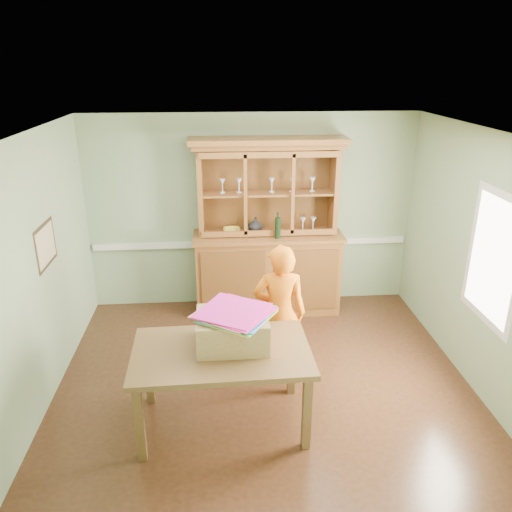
{
  "coord_description": "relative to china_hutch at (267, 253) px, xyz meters",
  "views": [
    {
      "loc": [
        -0.44,
        -4.66,
        3.32
      ],
      "look_at": [
        -0.05,
        0.4,
        1.32
      ],
      "focal_mm": 35.0,
      "sensor_mm": 36.0,
      "label": 1
    }
  ],
  "objects": [
    {
      "name": "kite_stack",
      "position": [
        -0.54,
        -2.34,
        0.32
      ],
      "size": [
        0.77,
        0.77,
        0.06
      ],
      "rotation": [
        0.0,
        0.0,
        1.01
      ],
      "color": "#D520CF",
      "rests_on": "cardboard_box"
    },
    {
      "name": "wall_left",
      "position": [
        -2.46,
        -1.73,
        0.51
      ],
      "size": [
        0.0,
        4.0,
        4.0
      ],
      "primitive_type": "plane",
      "rotation": [
        1.57,
        0.0,
        1.57
      ],
      "color": "gray",
      "rests_on": "floor"
    },
    {
      "name": "floor",
      "position": [
        -0.21,
        -1.73,
        -0.84
      ],
      "size": [
        4.5,
        4.5,
        0.0
      ],
      "primitive_type": "plane",
      "color": "#4D2A18",
      "rests_on": "ground"
    },
    {
      "name": "dining_table",
      "position": [
        -0.66,
        -2.41,
        -0.11
      ],
      "size": [
        1.68,
        1.03,
        0.82
      ],
      "rotation": [
        0.0,
        0.0,
        0.03
      ],
      "color": "brown",
      "rests_on": "floor"
    },
    {
      "name": "wall_back",
      "position": [
        -0.21,
        0.27,
        0.51
      ],
      "size": [
        4.5,
        0.0,
        4.5
      ],
      "primitive_type": "plane",
      "rotation": [
        1.57,
        0.0,
        0.0
      ],
      "color": "gray",
      "rests_on": "floor"
    },
    {
      "name": "china_hutch",
      "position": [
        0.0,
        0.0,
        0.0
      ],
      "size": [
        2.04,
        0.68,
        2.4
      ],
      "color": "brown",
      "rests_on": "floor"
    },
    {
      "name": "ceiling",
      "position": [
        -0.21,
        -1.73,
        1.86
      ],
      "size": [
        4.5,
        4.5,
        0.0
      ],
      "primitive_type": "plane",
      "rotation": [
        3.14,
        0.0,
        0.0
      ],
      "color": "white",
      "rests_on": "wall_back"
    },
    {
      "name": "person",
      "position": [
        -0.03,
        -1.68,
        -0.05
      ],
      "size": [
        0.6,
        0.42,
        1.58
      ],
      "primitive_type": "imported",
      "rotation": [
        0.0,
        0.0,
        3.07
      ],
      "color": "orange",
      "rests_on": "floor"
    },
    {
      "name": "window_panel",
      "position": [
        2.02,
        -2.03,
        0.66
      ],
      "size": [
        0.03,
        0.96,
        1.36
      ],
      "color": "silver",
      "rests_on": "wall_right"
    },
    {
      "name": "wall_right",
      "position": [
        2.04,
        -1.73,
        0.51
      ],
      "size": [
        0.0,
        4.0,
        4.0
      ],
      "primitive_type": "plane",
      "rotation": [
        1.57,
        0.0,
        -1.57
      ],
      "color": "gray",
      "rests_on": "floor"
    },
    {
      "name": "wall_front",
      "position": [
        -0.21,
        -3.73,
        0.51
      ],
      "size": [
        4.5,
        0.0,
        4.5
      ],
      "primitive_type": "plane",
      "rotation": [
        -1.57,
        0.0,
        0.0
      ],
      "color": "gray",
      "rests_on": "floor"
    },
    {
      "name": "chair_rail",
      "position": [
        -0.21,
        0.25,
        0.06
      ],
      "size": [
        4.41,
        0.05,
        0.08
      ],
      "primitive_type": "cube",
      "color": "silver",
      "rests_on": "wall_back"
    },
    {
      "name": "framed_map",
      "position": [
        -2.44,
        -1.43,
        0.71
      ],
      "size": [
        0.03,
        0.6,
        0.46
      ],
      "color": "#372716",
      "rests_on": "wall_left"
    },
    {
      "name": "cardboard_box",
      "position": [
        -0.56,
        -2.31,
        0.14
      ],
      "size": [
        0.66,
        0.53,
        0.31
      ],
      "primitive_type": "cube",
      "rotation": [
        0.0,
        0.0,
        0.01
      ],
      "color": "tan",
      "rests_on": "dining_table"
    }
  ]
}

